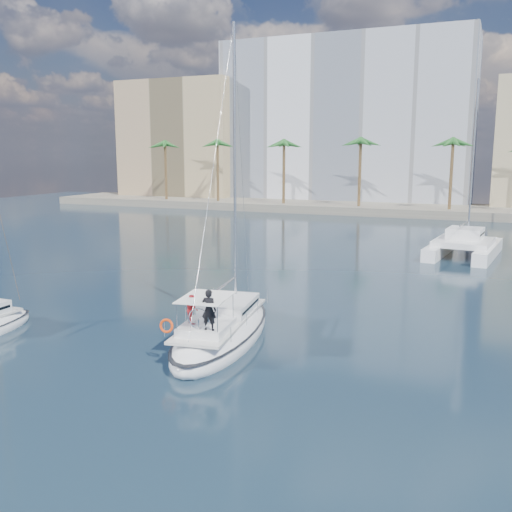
% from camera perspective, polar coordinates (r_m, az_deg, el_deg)
% --- Properties ---
extents(ground, '(160.00, 160.00, 0.00)m').
position_cam_1_polar(ground, '(31.50, -2.07, -6.39)').
color(ground, black).
rests_on(ground, ground).
extents(quay, '(120.00, 14.00, 1.20)m').
position_cam_1_polar(quay, '(89.68, 14.55, 4.55)').
color(quay, gray).
rests_on(quay, ground).
extents(building_modern, '(42.00, 16.00, 28.00)m').
position_cam_1_polar(building_modern, '(103.49, 9.14, 12.90)').
color(building_modern, white).
rests_on(building_modern, ground).
extents(building_tan_left, '(22.00, 14.00, 22.00)m').
position_cam_1_polar(building_tan_left, '(110.83, -6.97, 11.22)').
color(building_tan_left, tan).
rests_on(building_tan_left, ground).
extents(palm_left, '(3.60, 3.60, 12.30)m').
position_cam_1_polar(palm_left, '(96.45, -6.33, 10.96)').
color(palm_left, brown).
rests_on(palm_left, ground).
extents(palm_centre, '(3.60, 3.60, 12.30)m').
position_cam_1_polar(palm_centre, '(85.34, 14.44, 10.80)').
color(palm_centre, brown).
rests_on(palm_centre, ground).
extents(main_sloop, '(4.92, 11.15, 15.99)m').
position_cam_1_polar(main_sloop, '(27.94, -3.37, -7.50)').
color(main_sloop, white).
rests_on(main_sloop, ground).
extents(catamaran, '(6.35, 10.95, 15.40)m').
position_cam_1_polar(catamaran, '(53.76, 20.10, 1.17)').
color(catamaran, white).
rests_on(catamaran, ground).
extents(seagull, '(1.20, 0.51, 0.22)m').
position_cam_1_polar(seagull, '(35.00, -0.77, -3.85)').
color(seagull, silver).
rests_on(seagull, ground).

